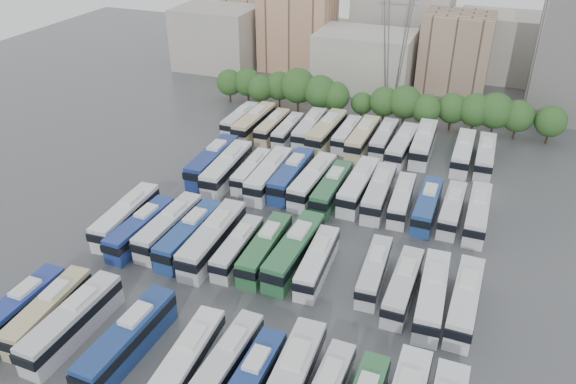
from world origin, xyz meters
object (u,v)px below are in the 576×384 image
at_px(bus_r2_s7, 332,188).
at_px(bus_r2_s11, 427,205).
at_px(bus_r1_s12, 432,294).
at_px(bus_r3_s7, 363,138).
at_px(bus_r0_s6, 186,362).
at_px(bus_r2_s3, 252,171).
at_px(bus_r3_s13, 485,156).
at_px(bus_r3_s3, 288,130).
at_px(bus_r3_s5, 327,131).
at_px(bus_r1_s11, 403,285).
at_px(bus_r0_s7, 227,361).
at_px(bus_r1_s1, 141,228).
at_px(bus_r0_s8, 250,383).
at_px(bus_r1_s4, 213,238).
at_px(bus_r3_s8, 384,138).
at_px(bus_r0_s0, 18,310).
at_px(bus_r3_s0, 240,119).
at_px(bus_r2_s12, 452,209).
at_px(bus_r3_s6, 347,134).
at_px(bus_r2_s9, 379,192).
at_px(bus_r2_s6, 313,181).
at_px(bus_r2_s13, 478,213).
at_px(bus_r3_s12, 463,152).
at_px(bus_r1_s5, 238,247).
at_px(bus_r1_s13, 465,300).
at_px(bus_r0_s9, 290,383).
at_px(bus_r1_s7, 294,250).
at_px(bus_r2_s5, 292,175).
at_px(bus_r1_s10, 374,271).
at_px(bus_r1_s3, 190,234).
at_px(bus_r0_s4, 128,339).
at_px(bus_r3_s10, 423,143).
at_px(bus_r0_s1, 49,311).
at_px(electricity_pylon, 399,12).
at_px(bus_r3_s4, 309,128).
at_px(bus_r3_s2, 273,126).
at_px(bus_r1_s6, 265,248).
at_px(bus_r1_s0, 126,216).
at_px(bus_r2_s10, 402,199).
at_px(bus_r3_s1, 254,122).
at_px(bus_r2_s4, 269,174).
at_px(bus_r1_s2, 169,226).
at_px(bus_r2_s8, 359,186).
at_px(bus_r0_s2, 73,321).

xyz_separation_m(bus_r2_s7, bus_r2_s11, (13.45, 0.23, -0.08)).
height_order(bus_r1_s12, bus_r3_s7, bus_r3_s7).
bearing_deg(bus_r0_s6, bus_r2_s7, 82.61).
height_order(bus_r2_s3, bus_r3_s13, bus_r3_s13).
bearing_deg(bus_r3_s3, bus_r3_s5, 7.79).
relative_size(bus_r0_s6, bus_r1_s11, 1.07).
bearing_deg(bus_r0_s7, bus_r3_s7, 92.49).
bearing_deg(bus_r1_s1, bus_r0_s7, -36.57).
bearing_deg(bus_r0_s7, bus_r2_s7, 92.55).
xyz_separation_m(bus_r0_s8, bus_r1_s4, (-13.24, 18.58, 0.33)).
bearing_deg(bus_r3_s8, bus_r3_s13, -2.88).
relative_size(bus_r0_s0, bus_r3_s0, 1.06).
bearing_deg(bus_r1_s11, bus_r2_s12, 81.44).
distance_m(bus_r0_s0, bus_r3_s6, 58.75).
bearing_deg(bus_r3_s5, bus_r2_s9, -50.58).
distance_m(bus_r2_s6, bus_r3_s13, 28.97).
relative_size(bus_r2_s13, bus_r3_s12, 0.98).
relative_size(bus_r0_s7, bus_r2_s11, 0.95).
height_order(bus_r0_s6, bus_r3_s0, bus_r0_s6).
bearing_deg(bus_r2_s3, bus_r1_s5, -71.94).
bearing_deg(bus_r1_s13, bus_r3_s13, 92.18).
height_order(bus_r0_s9, bus_r3_s0, bus_r0_s9).
bearing_deg(bus_r2_s6, bus_r0_s7, -81.56).
distance_m(bus_r1_s7, bus_r2_s5, 19.05).
bearing_deg(bus_r1_s10, bus_r1_s3, -178.91).
distance_m(bus_r0_s4, bus_r0_s7, 10.09).
bearing_deg(bus_r3_s0, bus_r3_s10, 2.27).
relative_size(bus_r0_s1, bus_r3_s0, 1.05).
relative_size(electricity_pylon, bus_r3_s4, 2.65).
bearing_deg(bus_r1_s11, bus_r2_s5, 137.55).
distance_m(bus_r1_s13, bus_r2_s5, 33.16).
relative_size(bus_r1_s4, bus_r3_s2, 1.21).
xyz_separation_m(bus_r1_s6, bus_r3_s8, (6.53, 36.51, -0.05)).
bearing_deg(bus_r1_s0, bus_r0_s4, -57.15).
relative_size(bus_r2_s10, bus_r3_s1, 0.86).
bearing_deg(bus_r3_s6, bus_r2_s3, -117.33).
height_order(bus_r2_s10, bus_r2_s12, bus_r2_s12).
height_order(bus_r2_s4, bus_r3_s5, bus_r3_s5).
bearing_deg(electricity_pylon, bus_r1_s0, -112.94).
distance_m(bus_r1_s2, bus_r2_s6, 22.18).
relative_size(bus_r0_s4, bus_r3_s5, 0.95).
relative_size(electricity_pylon, bus_r2_s12, 2.96).
relative_size(bus_r1_s2, bus_r1_s7, 0.94).
xyz_separation_m(bus_r2_s5, bus_r2_s8, (10.10, 0.37, 0.01)).
bearing_deg(bus_r1_s13, bus_r1_s4, -179.51).
bearing_deg(bus_r2_s10, bus_r1_s5, -134.36).
height_order(bus_r0_s2, bus_r0_s9, bus_r0_s9).
xyz_separation_m(bus_r0_s0, bus_r2_s3, (9.92, 37.08, -0.17)).
distance_m(bus_r1_s6, bus_r2_s9, 20.50).
bearing_deg(bus_r1_s7, electricity_pylon, 92.11).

